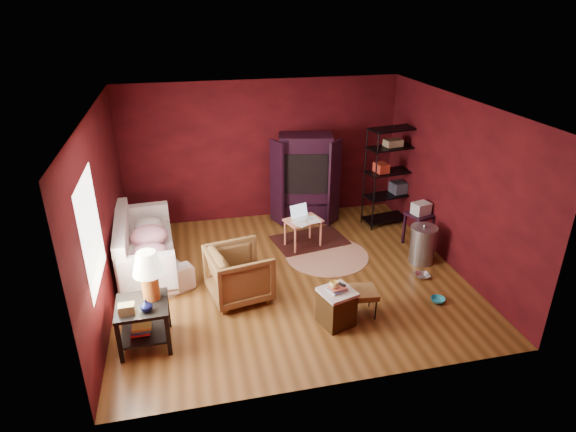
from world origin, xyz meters
name	(u,v)px	position (x,y,z in m)	size (l,w,h in m)	color
room	(289,198)	(-0.04, -0.01, 1.40)	(5.54, 5.04, 2.84)	brown
sofa	(145,249)	(-2.32, 0.73, 0.40)	(2.06, 0.60, 0.81)	beige
armchair	(239,271)	(-0.89, -0.41, 0.45)	(0.87, 0.81, 0.89)	black
pet_bowl_steel	(423,271)	(2.10, -0.52, 0.12)	(0.24, 0.06, 0.24)	#B9BBC0
pet_bowl_turquoise	(438,296)	(2.00, -1.22, 0.11)	(0.21, 0.07, 0.21)	teal
vase	(146,306)	(-2.17, -1.40, 0.70)	(0.15, 0.16, 0.15)	#0C113E
mug	(334,284)	(0.28, -1.38, 0.66)	(0.12, 0.10, 0.12)	#FFDD7C
side_table	(146,291)	(-2.18, -1.17, 0.78)	(0.67, 0.67, 1.31)	black
sofa_cushions	(143,248)	(-2.34, 0.69, 0.44)	(0.98, 2.18, 0.89)	beige
hamper	(337,307)	(0.34, -1.37, 0.28)	(0.55, 0.55, 0.62)	#42270F
footstool	(363,293)	(0.77, -1.24, 0.35)	(0.43, 0.43, 0.40)	black
rug_round	(327,255)	(0.78, 0.52, 0.01)	(1.56, 1.56, 0.01)	beige
rug_oriental	(310,240)	(0.63, 1.14, 0.02)	(1.46, 1.10, 0.01)	#431512
laptop_desk	(303,222)	(0.45, 0.97, 0.48)	(0.73, 0.64, 0.78)	#FF9374
tv_armoire	(305,177)	(0.78, 2.10, 0.93)	(1.37, 0.91, 1.78)	black
wire_shelving	(391,172)	(2.38, 1.59, 1.08)	(1.02, 0.57, 1.97)	black
small_stand	(420,214)	(2.53, 0.55, 0.63)	(0.52, 0.52, 0.85)	black
trash_can	(422,244)	(2.31, -0.04, 0.34)	(0.58, 0.58, 0.72)	#989A9F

